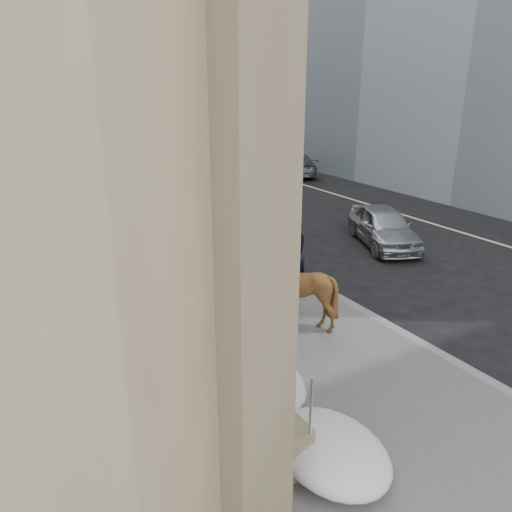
{
  "coord_description": "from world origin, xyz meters",
  "views": [
    {
      "loc": [
        -5.33,
        -6.49,
        5.57
      ],
      "look_at": [
        0.11,
        2.69,
        1.7
      ],
      "focal_mm": 35.0,
      "sensor_mm": 36.0,
      "label": 1
    }
  ],
  "objects_px": {
    "mounted_horse_right": "(293,282)",
    "car_grey": "(297,164)",
    "car_silver": "(383,226)",
    "pedestrian": "(251,290)",
    "mounted_horse_left": "(186,279)"
  },
  "relations": [
    {
      "from": "mounted_horse_right",
      "to": "car_grey",
      "type": "relative_size",
      "value": 0.59
    },
    {
      "from": "car_silver",
      "to": "pedestrian",
      "type": "bearing_deg",
      "value": -132.93
    },
    {
      "from": "car_silver",
      "to": "car_grey",
      "type": "relative_size",
      "value": 0.92
    },
    {
      "from": "mounted_horse_right",
      "to": "pedestrian",
      "type": "height_order",
      "value": "mounted_horse_right"
    },
    {
      "from": "pedestrian",
      "to": "mounted_horse_right",
      "type": "bearing_deg",
      "value": -10.35
    },
    {
      "from": "mounted_horse_left",
      "to": "mounted_horse_right",
      "type": "relative_size",
      "value": 1.14
    },
    {
      "from": "pedestrian",
      "to": "car_grey",
      "type": "xyz_separation_m",
      "value": [
        11.97,
        15.26,
        -0.4
      ]
    },
    {
      "from": "mounted_horse_left",
      "to": "pedestrian",
      "type": "relative_size",
      "value": 1.61
    },
    {
      "from": "mounted_horse_left",
      "to": "car_grey",
      "type": "height_order",
      "value": "mounted_horse_left"
    },
    {
      "from": "car_silver",
      "to": "car_grey",
      "type": "bearing_deg",
      "value": 91.84
    },
    {
      "from": "pedestrian",
      "to": "car_silver",
      "type": "relative_size",
      "value": 0.46
    },
    {
      "from": "mounted_horse_left",
      "to": "mounted_horse_right",
      "type": "bearing_deg",
      "value": 128.64
    },
    {
      "from": "pedestrian",
      "to": "car_silver",
      "type": "distance_m",
      "value": 7.71
    },
    {
      "from": "mounted_horse_right",
      "to": "pedestrian",
      "type": "relative_size",
      "value": 1.42
    },
    {
      "from": "mounted_horse_left",
      "to": "car_silver",
      "type": "xyz_separation_m",
      "value": [
        8.31,
        2.29,
        -0.61
      ]
    }
  ]
}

